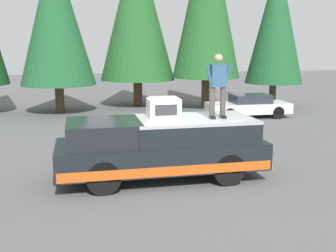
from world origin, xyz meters
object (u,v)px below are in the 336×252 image
object	(u,v)px
pickup_truck	(161,147)
parked_car_white	(249,106)
compressor_unit	(164,108)
person_on_truck_bed	(218,84)

from	to	relation	value
pickup_truck	parked_car_white	xyz separation A→B (m)	(8.65, -6.25, -0.29)
compressor_unit	pickup_truck	bearing A→B (deg)	144.54
pickup_truck	compressor_unit	size ratio (longest dim) A/B	6.60
compressor_unit	parked_car_white	xyz separation A→B (m)	(8.52, -6.16, -1.35)
pickup_truck	parked_car_white	size ratio (longest dim) A/B	1.35
pickup_truck	compressor_unit	xyz separation A→B (m)	(0.13, -0.09, 1.05)
compressor_unit	parked_car_white	distance (m)	10.60
compressor_unit	parked_car_white	world-z (taller)	compressor_unit
compressor_unit	person_on_truck_bed	bearing A→B (deg)	-103.54
compressor_unit	person_on_truck_bed	distance (m)	1.56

